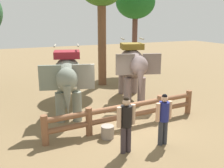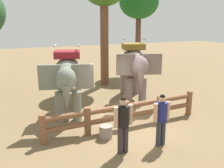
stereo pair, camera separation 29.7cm
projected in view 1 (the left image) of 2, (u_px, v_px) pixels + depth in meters
The scene contains 8 objects.
ground_plane at pixel (125, 125), 10.32m from camera, with size 60.00×60.00×0.00m, color brown.
log_fence at pixel (127, 112), 10.01m from camera, with size 6.59×0.66×1.05m.
elephant_near_left at pixel (68, 77), 10.87m from camera, with size 2.37×3.66×3.06m.
elephant_center at pixel (132, 66), 13.23m from camera, with size 2.52×3.77×3.16m.
tourist_woman_in_black at pixel (126, 121), 7.97m from camera, with size 0.65×0.39×1.84m.
tourist_man_in_blue at pixel (164, 116), 8.50m from camera, with size 0.62×0.36×1.77m.
tree_far_left at pixel (135, 3), 18.86m from camera, with size 2.87×2.87×6.49m.
feed_bucket at pixel (108, 132), 9.16m from camera, with size 0.46×0.46×0.45m.
Camera 1 is at (-4.39, -8.55, 4.14)m, focal length 41.53 mm.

